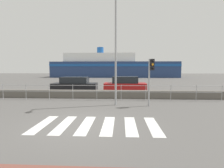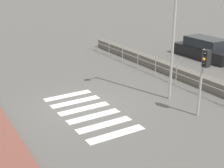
# 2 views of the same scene
# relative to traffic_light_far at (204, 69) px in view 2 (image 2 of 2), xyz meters

# --- Properties ---
(ground_plane) EXTENTS (160.00, 160.00, 0.00)m
(ground_plane) POSITION_rel_traffic_light_far_xyz_m (-3.56, -3.77, -2.10)
(ground_plane) COLOR #565451
(crosswalk) EXTENTS (4.95, 2.40, 0.01)m
(crosswalk) POSITION_rel_traffic_light_far_xyz_m (-2.76, -3.77, -2.10)
(crosswalk) COLOR silver
(crosswalk) RESTS_ON ground_plane
(seawall) EXTENTS (19.66, 0.55, 0.61)m
(seawall) POSITION_rel_traffic_light_far_xyz_m (-3.56, 2.78, -1.80)
(seawall) COLOR #605B54
(seawall) RESTS_ON ground_plane
(harbor_fence) EXTENTS (17.73, 0.04, 1.12)m
(harbor_fence) POSITION_rel_traffic_light_far_xyz_m (-3.56, 1.90, -1.36)
(harbor_fence) COLOR #9EA0A3
(harbor_fence) RESTS_ON ground_plane
(traffic_light_far) EXTENTS (0.34, 0.32, 2.86)m
(traffic_light_far) POSITION_rel_traffic_light_far_xyz_m (0.00, 0.00, 0.00)
(traffic_light_far) COLOR #9EA0A3
(traffic_light_far) RESTS_ON ground_plane
(streetlamp) EXTENTS (0.32, 0.93, 6.69)m
(streetlamp) POSITION_rel_traffic_light_far_xyz_m (-2.13, 0.07, 1.97)
(streetlamp) COLOR #9EA0A3
(streetlamp) RESTS_ON ground_plane
(parked_car_black) EXTENTS (4.59, 1.79, 1.43)m
(parked_car_black) POSITION_rel_traffic_light_far_xyz_m (-6.62, 7.29, -1.49)
(parked_car_black) COLOR black
(parked_car_black) RESTS_ON ground_plane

